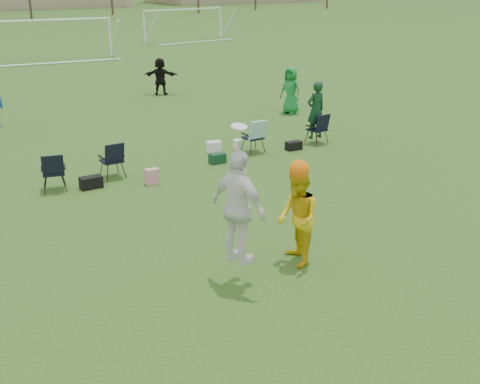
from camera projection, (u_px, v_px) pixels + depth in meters
ground at (325, 300)px, 9.99m from camera, size 260.00×260.00×0.00m
fielder_green_far at (291, 90)px, 22.98m from camera, size 0.82×1.01×1.78m
fielder_black at (160, 76)px, 26.61m from camera, size 1.50×1.26×1.62m
center_contest at (269, 212)px, 10.50m from camera, size 2.17×1.28×2.83m
sideline_setup at (227, 139)px, 17.47m from camera, size 9.03×2.09×1.95m
goal_mid at (51, 28)px, 37.03m from camera, size 7.40×0.63×2.46m
goal_right at (184, 16)px, 47.66m from camera, size 7.35×1.14×2.46m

